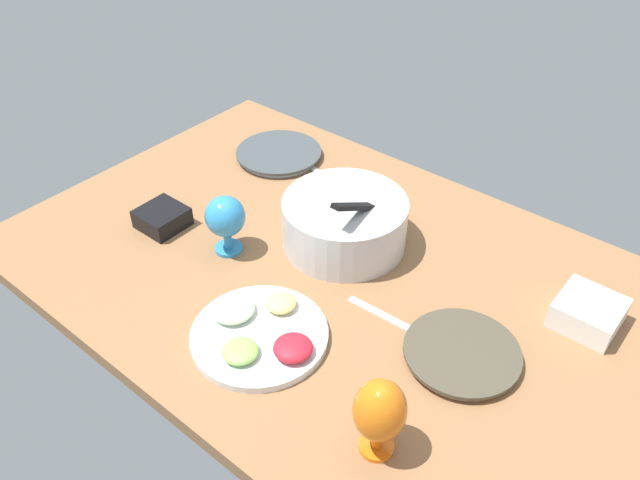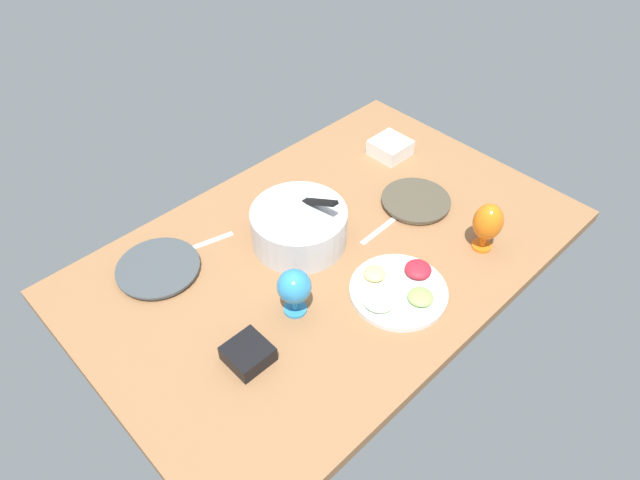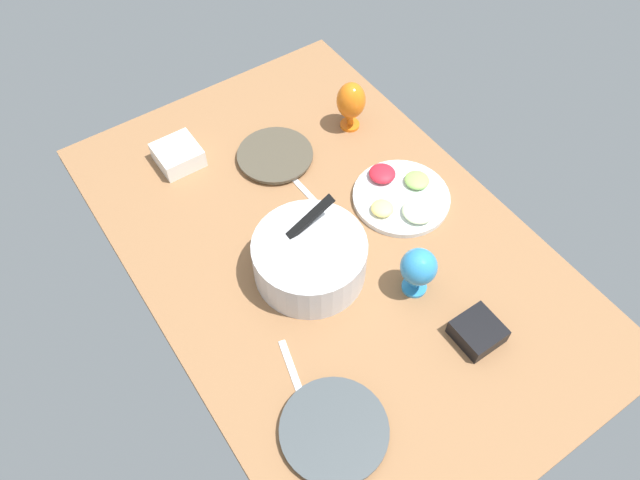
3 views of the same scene
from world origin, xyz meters
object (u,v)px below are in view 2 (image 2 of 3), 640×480
at_px(dinner_plate_left, 158,269).
at_px(hurricane_glass_orange, 488,223).
at_px(square_bowl_black, 248,353).
at_px(square_bowl_white, 390,147).
at_px(fruit_platter, 398,289).
at_px(mixing_bowl, 299,225).
at_px(hurricane_glass_blue, 294,288).
at_px(dinner_plate_right, 416,201).

xyz_separation_m(dinner_plate_left, hurricane_glass_orange, (0.81, -0.63, 0.09)).
bearing_deg(square_bowl_black, dinner_plate_left, 89.72).
height_order(square_bowl_black, square_bowl_white, square_bowl_white).
distance_m(dinner_plate_left, square_bowl_white, 0.99).
distance_m(dinner_plate_left, fruit_platter, 0.74).
relative_size(dinner_plate_left, square_bowl_black, 2.30).
height_order(mixing_bowl, hurricane_glass_blue, mixing_bowl).
bearing_deg(square_bowl_white, fruit_platter, -136.99).
distance_m(dinner_plate_left, hurricane_glass_blue, 0.46).
bearing_deg(square_bowl_black, square_bowl_white, 19.86).
xyz_separation_m(mixing_bowl, square_bowl_white, (0.58, 0.11, -0.03)).
bearing_deg(dinner_plate_right, hurricane_glass_blue, -174.60).
height_order(dinner_plate_left, square_bowl_black, square_bowl_black).
bearing_deg(mixing_bowl, square_bowl_white, 11.06).
xyz_separation_m(dinner_plate_left, hurricane_glass_blue, (0.20, -0.41, 0.09)).
height_order(mixing_bowl, square_bowl_black, mixing_bowl).
relative_size(dinner_plate_right, hurricane_glass_orange, 1.40).
bearing_deg(hurricane_glass_blue, dinner_plate_right, 5.40).
height_order(dinner_plate_right, square_bowl_black, square_bowl_black).
xyz_separation_m(dinner_plate_right, square_bowl_white, (0.16, 0.26, 0.02)).
xyz_separation_m(mixing_bowl, hurricane_glass_orange, (0.41, -0.43, 0.04)).
bearing_deg(square_bowl_black, hurricane_glass_orange, -12.90).
height_order(dinner_plate_left, hurricane_glass_orange, hurricane_glass_orange).
bearing_deg(square_bowl_white, mixing_bowl, -168.94).
distance_m(hurricane_glass_orange, square_bowl_white, 0.58).
bearing_deg(hurricane_glass_blue, hurricane_glass_orange, -20.26).
height_order(mixing_bowl, fruit_platter, mixing_bowl).
distance_m(fruit_platter, hurricane_glass_orange, 0.36).
bearing_deg(hurricane_glass_blue, square_bowl_white, 22.10).
height_order(hurricane_glass_orange, square_bowl_black, hurricane_glass_orange).
distance_m(square_bowl_black, square_bowl_white, 1.05).
bearing_deg(hurricane_glass_blue, square_bowl_black, -169.27).
distance_m(hurricane_glass_orange, hurricane_glass_blue, 0.65).
xyz_separation_m(mixing_bowl, hurricane_glass_blue, (-0.21, -0.21, 0.03)).
xyz_separation_m(hurricane_glass_orange, square_bowl_white, (0.17, 0.54, -0.07)).
bearing_deg(square_bowl_black, fruit_platter, -15.15).
bearing_deg(hurricane_glass_orange, fruit_platter, 170.21).
height_order(fruit_platter, hurricane_glass_blue, hurricane_glass_blue).
relative_size(dinner_plate_right, fruit_platter, 0.82).
xyz_separation_m(fruit_platter, hurricane_glass_orange, (0.35, -0.06, 0.09)).
xyz_separation_m(fruit_platter, square_bowl_white, (0.52, 0.48, 0.02)).
xyz_separation_m(hurricane_glass_orange, hurricane_glass_blue, (-0.61, 0.23, -0.01)).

